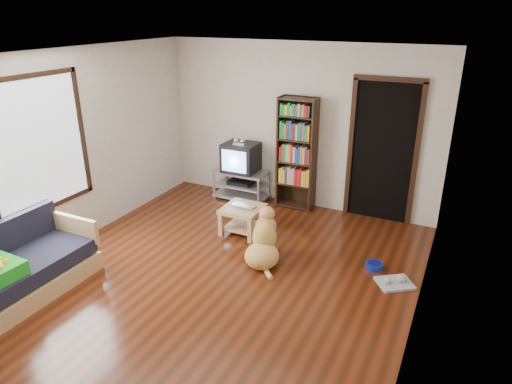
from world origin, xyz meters
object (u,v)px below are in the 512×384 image
at_px(sofa, 15,275).
at_px(bookshelf, 297,148).
at_px(grey_rag, 395,283).
at_px(dog, 264,243).
at_px(coffee_table, 243,215).
at_px(dog_bowl, 374,266).
at_px(tv_stand, 241,184).
at_px(laptop, 242,207).
at_px(crt_tv, 242,157).

bearing_deg(sofa, bookshelf, 62.68).
height_order(grey_rag, sofa, sofa).
height_order(sofa, dog, sofa).
distance_m(grey_rag, coffee_table, 2.30).
distance_m(dog_bowl, tv_stand, 2.88).
distance_m(laptop, crt_tv, 1.37).
bearing_deg(dog, dog_bowl, 17.66).
height_order(grey_rag, coffee_table, coffee_table).
bearing_deg(coffee_table, dog, -44.24).
bearing_deg(grey_rag, coffee_table, 169.37).
bearing_deg(grey_rag, dog, -173.90).
bearing_deg(bookshelf, dog, -81.37).
bearing_deg(dog_bowl, tv_stand, 153.16).
distance_m(dog_bowl, grey_rag, 0.39).
height_order(sofa, coffee_table, sofa).
bearing_deg(dog, bookshelf, 98.63).
height_order(crt_tv, bookshelf, bookshelf).
distance_m(bookshelf, coffee_table, 1.45).
bearing_deg(dog_bowl, crt_tv, 152.76).
xyz_separation_m(tv_stand, coffee_table, (0.61, -1.12, 0.01)).
bearing_deg(crt_tv, bookshelf, 4.32).
height_order(dog_bowl, grey_rag, dog_bowl).
distance_m(laptop, bookshelf, 1.42).
height_order(crt_tv, dog, crt_tv).
distance_m(tv_stand, sofa, 3.76).
height_order(laptop, grey_rag, laptop).
relative_size(grey_rag, dog, 0.50).
bearing_deg(coffee_table, sofa, -122.33).
relative_size(laptop, coffee_table, 0.62).
height_order(dog_bowl, sofa, sofa).
xyz_separation_m(grey_rag, bookshelf, (-1.91, 1.64, 0.99)).
xyz_separation_m(bookshelf, dog, (0.28, -1.81, -0.74)).
bearing_deg(sofa, crt_tv, 75.07).
bearing_deg(coffee_table, tv_stand, 118.61).
xyz_separation_m(grey_rag, dog, (-1.63, -0.17, 0.24)).
height_order(laptop, coffee_table, laptop).
bearing_deg(crt_tv, dog, -54.88).
bearing_deg(crt_tv, dog_bowl, -27.24).
xyz_separation_m(dog_bowl, dog, (-1.33, -0.42, 0.22)).
bearing_deg(laptop, grey_rag, -5.06).
xyz_separation_m(tv_stand, bookshelf, (0.95, 0.09, 0.73)).
height_order(laptop, crt_tv, crt_tv).
relative_size(laptop, dog, 0.43).
relative_size(dog_bowl, dog, 0.28).
height_order(dog_bowl, bookshelf, bookshelf).
xyz_separation_m(grey_rag, sofa, (-3.83, -2.09, 0.25)).
height_order(dog_bowl, coffee_table, coffee_table).
relative_size(grey_rag, crt_tv, 0.69).
bearing_deg(tv_stand, crt_tv, 90.00).
bearing_deg(tv_stand, coffee_table, -61.39).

